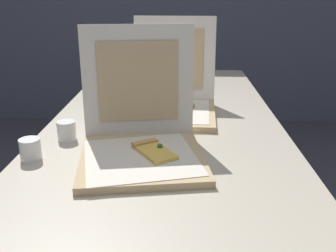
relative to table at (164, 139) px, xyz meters
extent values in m
cube|color=#BCB29E|center=(0.00, 0.00, 0.03)|extent=(0.87, 2.08, 0.03)
cylinder|color=#38383D|center=(-0.36, 0.97, -0.33)|extent=(0.04, 0.04, 0.70)
cylinder|color=#38383D|center=(0.36, 0.97, -0.33)|extent=(0.04, 0.04, 0.70)
cube|color=tan|center=(-0.05, -0.31, 0.06)|extent=(0.40, 0.40, 0.02)
cube|color=silver|center=(-0.05, -0.32, 0.07)|extent=(0.38, 0.38, 0.00)
cube|color=silver|center=(-0.08, -0.13, 0.25)|extent=(0.35, 0.07, 0.36)
cube|color=tan|center=(-0.08, -0.13, 0.25)|extent=(0.25, 0.05, 0.26)
cube|color=#E5B74C|center=(-0.01, -0.30, 0.08)|extent=(0.14, 0.16, 0.01)
cube|color=tan|center=(-0.05, -0.24, 0.08)|extent=(0.08, 0.06, 0.02)
sphere|color=#2D6628|center=(0.00, -0.27, 0.09)|extent=(0.02, 0.02, 0.02)
cube|color=tan|center=(0.02, 0.12, 0.06)|extent=(0.37, 0.37, 0.02)
cube|color=silver|center=(0.02, 0.13, 0.07)|extent=(0.33, 0.33, 0.00)
cube|color=silver|center=(0.03, 0.34, 0.24)|extent=(0.36, 0.11, 0.35)
cube|color=tan|center=(0.03, 0.34, 0.24)|extent=(0.26, 0.07, 0.25)
cube|color=#EAC156|center=(0.05, 0.11, 0.08)|extent=(0.12, 0.15, 0.01)
cube|color=tan|center=(0.07, 0.17, 0.08)|extent=(0.08, 0.05, 0.02)
sphere|color=#2D6628|center=(0.04, 0.11, 0.09)|extent=(0.02, 0.02, 0.02)
cylinder|color=white|center=(-0.32, -0.14, 0.08)|extent=(0.06, 0.06, 0.06)
cylinder|color=white|center=(-0.38, -0.30, 0.08)|extent=(0.06, 0.06, 0.06)
cylinder|color=white|center=(-0.23, 0.30, 0.08)|extent=(0.06, 0.06, 0.06)
camera|label=1|loc=(0.06, -1.32, 0.53)|focal=41.05mm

